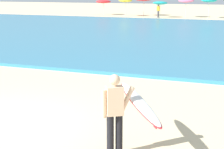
% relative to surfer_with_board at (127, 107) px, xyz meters
% --- Properties ---
extents(sea, '(120.00, 28.00, 0.14)m').
position_rel_surfer_with_board_xyz_m(sea, '(-3.61, 20.59, -0.96)').
color(sea, teal).
rests_on(sea, ground).
extents(surfer_with_board, '(1.74, 2.41, 1.73)m').
position_rel_surfer_with_board_xyz_m(surfer_with_board, '(0.00, 0.00, 0.00)').
color(surfer_with_board, black).
rests_on(surfer_with_board, ground).
extents(beach_umbrella_0, '(1.99, 1.99, 2.00)m').
position_rel_surfer_with_board_xyz_m(beach_umbrella_0, '(-16.52, 39.74, 0.74)').
color(beach_umbrella_0, beige).
rests_on(beach_umbrella_0, ground).
extents(beach_umbrella_1, '(1.70, 1.71, 2.22)m').
position_rel_surfer_with_board_xyz_m(beach_umbrella_1, '(-12.91, 38.26, 0.95)').
color(beach_umbrella_1, beige).
rests_on(beach_umbrella_1, ground).
extents(beach_umbrella_3, '(1.79, 1.81, 2.01)m').
position_rel_surfer_with_board_xyz_m(beach_umbrella_3, '(-8.24, 37.69, 0.72)').
color(beach_umbrella_3, beige).
rests_on(beach_umbrella_3, ground).
extents(beach_umbrella_4, '(1.89, 1.92, 2.33)m').
position_rel_surfer_with_board_xyz_m(beach_umbrella_4, '(-5.34, 39.06, 1.00)').
color(beach_umbrella_4, beige).
rests_on(beach_umbrella_4, ground).
extents(beach_umbrella_5, '(1.87, 1.87, 2.46)m').
position_rel_surfer_with_board_xyz_m(beach_umbrella_5, '(-2.56, 38.72, 1.13)').
color(beach_umbrella_5, beige).
rests_on(beach_umbrella_5, ground).
extents(beachgoer_near_row_left, '(0.32, 0.20, 1.58)m').
position_rel_surfer_with_board_xyz_m(beachgoer_near_row_left, '(-8.38, 37.40, -0.19)').
color(beachgoer_near_row_left, '#383842').
rests_on(beachgoer_near_row_left, ground).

